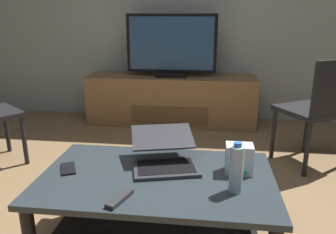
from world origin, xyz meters
TOP-DOWN VIEW (x-y plane):
  - coffee_table at (0.01, -0.04)m, footprint 1.16×0.70m
  - media_cabinet at (-0.17, 2.15)m, footprint 1.87×0.49m
  - television at (-0.17, 2.13)m, footprint 0.98×0.20m
  - dining_chair at (1.12, 1.14)m, footprint 0.60×0.60m
  - laptop at (0.03, 0.08)m, footprint 0.41×0.44m
  - router_box at (0.41, 0.04)m, footprint 0.13×0.10m
  - water_bottle_near at (0.39, -0.15)m, footprint 0.06×0.06m
  - cell_phone at (-0.45, -0.03)m, footprint 0.12×0.16m
  - tv_remote at (-0.11, -0.29)m, footprint 0.09×0.17m

SIDE VIEW (x-z plane):
  - media_cabinet at x=-0.17m, z-range 0.00..0.54m
  - coffee_table at x=0.01m, z-range 0.09..0.53m
  - cell_phone at x=-0.45m, z-range 0.44..0.45m
  - tv_remote at x=-0.11m, z-range 0.44..0.46m
  - laptop at x=0.03m, z-range 0.42..0.58m
  - dining_chair at x=1.12m, z-range 0.06..0.96m
  - router_box at x=0.41m, z-range 0.44..0.59m
  - water_bottle_near at x=0.39m, z-range 0.44..0.67m
  - television at x=-0.17m, z-range 0.53..1.20m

